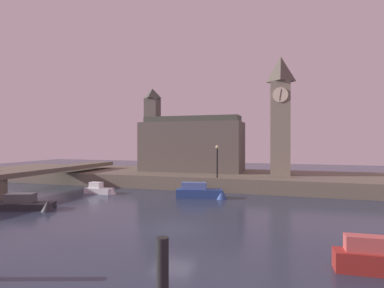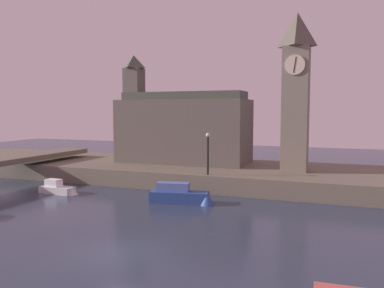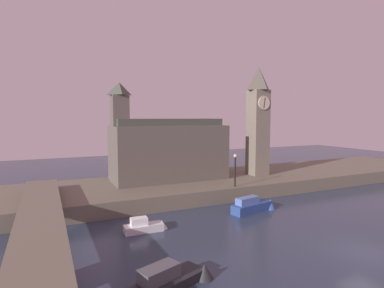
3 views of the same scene
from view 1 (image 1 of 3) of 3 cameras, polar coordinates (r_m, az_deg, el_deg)
ground_plane at (r=20.23m, az=-3.49°, el=-15.05°), size 120.00×120.00×0.00m
far_embankment at (r=39.11m, az=7.09°, el=-6.34°), size 70.00×12.00×1.50m
clock_tower at (r=37.80m, az=15.80°, el=5.29°), size 2.41×2.45×13.67m
parliament_hall at (r=41.65m, az=-0.48°, el=0.06°), size 13.33×5.57×11.15m
streetlamp at (r=33.81m, az=4.59°, el=-2.40°), size 0.36×0.36×3.48m
mooring_post_right at (r=10.91m, az=-5.37°, el=-22.44°), size 0.40×0.40×2.36m
boat_dinghy_red at (r=15.74m, az=31.48°, el=-17.54°), size 3.90×1.13×1.51m
boat_tour_blue at (r=30.23m, az=1.93°, el=-8.74°), size 5.07×2.06×1.55m
boat_ferry_white at (r=34.14m, az=-16.11°, el=-7.97°), size 3.56×1.25×1.22m
boat_barge_dark at (r=28.29m, az=-27.24°, el=-9.74°), size 5.22×2.82×1.49m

